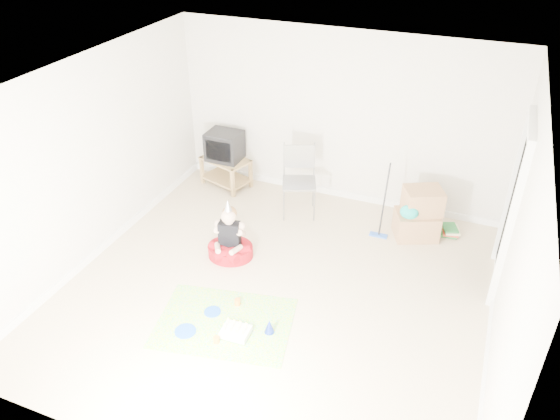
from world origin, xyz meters
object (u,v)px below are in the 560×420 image
at_px(seated_woman, 230,244).
at_px(birthday_cake, 236,332).
at_px(folding_chair, 299,183).
at_px(tv_stand, 226,170).
at_px(cardboard_boxes, 418,214).
at_px(crt_tv, 225,146).

distance_m(seated_woman, birthday_cake, 1.49).
height_order(folding_chair, birthday_cake, folding_chair).
distance_m(folding_chair, seated_woman, 1.47).
bearing_deg(birthday_cake, tv_stand, 118.29).
distance_m(cardboard_boxes, birthday_cake, 3.11).
relative_size(tv_stand, cardboard_boxes, 1.19).
bearing_deg(crt_tv, folding_chair, -14.93).
relative_size(seated_woman, birthday_cake, 2.72).
xyz_separation_m(folding_chair, seated_woman, (-0.47, -1.35, -0.33)).
bearing_deg(tv_stand, seated_woman, -61.85).
bearing_deg(cardboard_boxes, birthday_cake, -118.99).
distance_m(tv_stand, folding_chair, 1.47).
relative_size(cardboard_boxes, seated_woman, 0.84).
xyz_separation_m(crt_tv, cardboard_boxes, (3.14, -0.33, -0.35)).
bearing_deg(folding_chair, cardboard_boxes, 1.78).
xyz_separation_m(crt_tv, seated_woman, (0.93, -1.74, -0.51)).
bearing_deg(crt_tv, tv_stand, 116.97).
height_order(folding_chair, cardboard_boxes, folding_chair).
distance_m(crt_tv, birthday_cake, 3.51).
relative_size(tv_stand, seated_woman, 1.00).
relative_size(crt_tv, folding_chair, 0.50).
bearing_deg(cardboard_boxes, seated_woman, -147.49).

